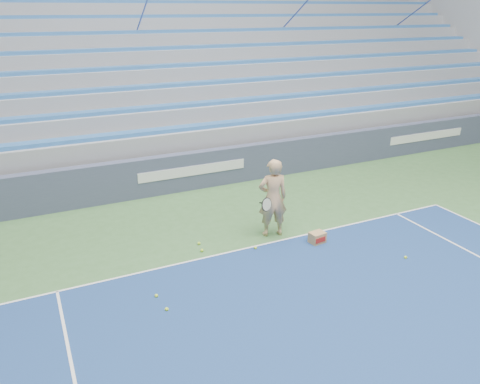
# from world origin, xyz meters

# --- Properties ---
(sponsor_barrier) EXTENTS (30.00, 0.32, 1.10)m
(sponsor_barrier) POSITION_xyz_m (0.00, 15.88, 0.55)
(sponsor_barrier) COLOR #404761
(sponsor_barrier) RESTS_ON ground
(bleachers) EXTENTS (31.00, 9.15, 7.30)m
(bleachers) POSITION_xyz_m (0.00, 21.60, 2.36)
(bleachers) COLOR gray
(bleachers) RESTS_ON ground
(tennis_player) EXTENTS (0.98, 0.91, 1.84)m
(tennis_player) POSITION_xyz_m (0.65, 12.25, 0.92)
(tennis_player) COLOR tan
(tennis_player) RESTS_ON ground
(ball_box) EXTENTS (0.37, 0.31, 0.26)m
(ball_box) POSITION_xyz_m (1.38, 11.45, 0.13)
(ball_box) COLOR tan
(ball_box) RESTS_ON ground
(tennis_ball_0) EXTENTS (0.07, 0.07, 0.07)m
(tennis_ball_0) POSITION_xyz_m (-2.49, 10.93, 0.03)
(tennis_ball_0) COLOR #C6EF31
(tennis_ball_0) RESTS_ON ground
(tennis_ball_1) EXTENTS (0.07, 0.07, 0.07)m
(tennis_ball_1) POSITION_xyz_m (-1.12, 12.18, 0.03)
(tennis_ball_1) COLOR #C6EF31
(tennis_ball_1) RESTS_ON ground
(tennis_ball_2) EXTENTS (0.07, 0.07, 0.07)m
(tennis_ball_2) POSITION_xyz_m (-0.02, 11.78, 0.03)
(tennis_ball_2) COLOR #C6EF31
(tennis_ball_2) RESTS_ON ground
(tennis_ball_3) EXTENTS (0.07, 0.07, 0.07)m
(tennis_ball_3) POSITION_xyz_m (2.65, 10.05, 0.03)
(tennis_ball_3) COLOR #C6EF31
(tennis_ball_3) RESTS_ON ground
(tennis_ball_4) EXTENTS (0.07, 0.07, 0.07)m
(tennis_ball_4) POSITION_xyz_m (-1.06, 12.51, 0.03)
(tennis_ball_4) COLOR #C6EF31
(tennis_ball_4) RESTS_ON ground
(tennis_ball_5) EXTENTS (0.07, 0.07, 0.07)m
(tennis_ball_5) POSITION_xyz_m (-2.44, 10.45, 0.03)
(tennis_ball_5) COLOR #C6EF31
(tennis_ball_5) RESTS_ON ground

